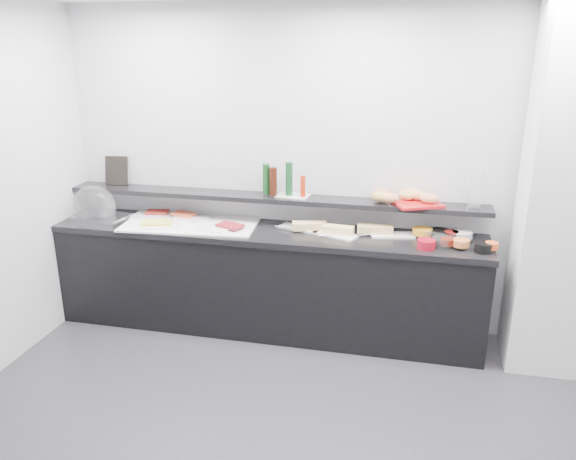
% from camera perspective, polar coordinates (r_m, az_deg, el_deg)
% --- Properties ---
extents(back_wall, '(5.00, 0.02, 2.70)m').
position_cam_1_polar(back_wall, '(4.70, 6.88, 5.74)').
color(back_wall, '#B7B9BE').
rests_on(back_wall, ground).
extents(column, '(0.50, 0.50, 2.70)m').
position_cam_1_polar(column, '(4.46, 25.89, 3.30)').
color(column, silver).
rests_on(column, ground).
extents(buffet_cabinet, '(3.60, 0.60, 0.85)m').
position_cam_1_polar(buffet_cabinet, '(4.84, -2.24, -5.34)').
color(buffet_cabinet, black).
rests_on(buffet_cabinet, ground).
extents(counter_top, '(3.62, 0.62, 0.05)m').
position_cam_1_polar(counter_top, '(4.67, -2.31, -0.29)').
color(counter_top, black).
rests_on(counter_top, buffet_cabinet).
extents(wall_shelf, '(3.60, 0.25, 0.04)m').
position_cam_1_polar(wall_shelf, '(4.76, -1.81, 3.28)').
color(wall_shelf, black).
rests_on(wall_shelf, back_wall).
extents(cloche_base, '(0.48, 0.36, 0.04)m').
position_cam_1_polar(cloche_base, '(5.19, -18.32, 1.22)').
color(cloche_base, silver).
rests_on(cloche_base, counter_top).
extents(cloche_dome, '(0.45, 0.33, 0.34)m').
position_cam_1_polar(cloche_dome, '(5.23, -19.05, 2.47)').
color(cloche_dome, white).
rests_on(cloche_dome, cloche_base).
extents(linen_runner, '(1.17, 0.63, 0.01)m').
position_cam_1_polar(linen_runner, '(4.85, -9.93, 0.55)').
color(linen_runner, white).
rests_on(linen_runner, counter_top).
extents(platter_meat_a, '(0.35, 0.24, 0.01)m').
position_cam_1_polar(platter_meat_a, '(5.12, -13.67, 1.44)').
color(platter_meat_a, silver).
rests_on(platter_meat_a, linen_runner).
extents(food_meat_a, '(0.21, 0.16, 0.02)m').
position_cam_1_polar(food_meat_a, '(5.15, -13.15, 1.79)').
color(food_meat_a, maroon).
rests_on(food_meat_a, platter_meat_a).
extents(platter_salmon, '(0.32, 0.27, 0.01)m').
position_cam_1_polar(platter_salmon, '(4.98, -9.84, 1.22)').
color(platter_salmon, silver).
rests_on(platter_salmon, linen_runner).
extents(food_salmon, '(0.23, 0.18, 0.02)m').
position_cam_1_polar(food_salmon, '(5.04, -10.54, 1.61)').
color(food_salmon, '#E04D2D').
rests_on(food_salmon, platter_salmon).
extents(platter_cheese, '(0.38, 0.31, 0.01)m').
position_cam_1_polar(platter_cheese, '(4.83, -12.86, 0.49)').
color(platter_cheese, white).
rests_on(platter_cheese, linen_runner).
extents(food_cheese, '(0.27, 0.21, 0.02)m').
position_cam_1_polar(food_cheese, '(4.85, -13.19, 0.74)').
color(food_cheese, '#D8D654').
rests_on(food_cheese, platter_cheese).
extents(platter_meat_b, '(0.30, 0.22, 0.01)m').
position_cam_1_polar(platter_meat_b, '(4.66, -7.53, 0.14)').
color(platter_meat_b, white).
rests_on(platter_meat_b, linen_runner).
extents(food_meat_b, '(0.24, 0.20, 0.02)m').
position_cam_1_polar(food_meat_b, '(4.66, -5.91, 0.45)').
color(food_meat_b, maroon).
rests_on(food_meat_b, platter_meat_b).
extents(sandwich_plate_left, '(0.39, 0.25, 0.01)m').
position_cam_1_polar(sandwich_plate_left, '(4.69, 1.29, 0.20)').
color(sandwich_plate_left, silver).
rests_on(sandwich_plate_left, counter_top).
extents(sandwich_food_left, '(0.30, 0.19, 0.06)m').
position_cam_1_polar(sandwich_food_left, '(4.63, 2.20, 0.45)').
color(sandwich_food_left, tan).
rests_on(sandwich_food_left, sandwich_plate_left).
extents(tongs_left, '(0.16, 0.04, 0.01)m').
position_cam_1_polar(tongs_left, '(4.67, -0.41, 0.27)').
color(tongs_left, silver).
rests_on(tongs_left, sandwich_plate_left).
extents(sandwich_plate_mid, '(0.39, 0.28, 0.01)m').
position_cam_1_polar(sandwich_plate_mid, '(4.54, 4.82, -0.46)').
color(sandwich_plate_mid, white).
rests_on(sandwich_plate_mid, counter_top).
extents(sandwich_food_mid, '(0.26, 0.12, 0.06)m').
position_cam_1_polar(sandwich_food_mid, '(4.54, 5.11, 0.03)').
color(sandwich_food_mid, '#E4C477').
rests_on(sandwich_food_mid, sandwich_plate_mid).
extents(tongs_mid, '(0.15, 0.06, 0.01)m').
position_cam_1_polar(tongs_mid, '(4.48, 4.07, -0.54)').
color(tongs_mid, silver).
rests_on(tongs_mid, sandwich_plate_mid).
extents(sandwich_plate_right, '(0.37, 0.22, 0.01)m').
position_cam_1_polar(sandwich_plate_right, '(4.59, 10.58, -0.52)').
color(sandwich_plate_right, white).
rests_on(sandwich_plate_right, counter_top).
extents(sandwich_food_right, '(0.29, 0.14, 0.06)m').
position_cam_1_polar(sandwich_food_right, '(4.60, 8.83, 0.11)').
color(sandwich_food_right, tan).
rests_on(sandwich_food_right, sandwich_plate_right).
extents(tongs_right, '(0.15, 0.07, 0.01)m').
position_cam_1_polar(tongs_right, '(4.52, 7.71, -0.51)').
color(tongs_right, silver).
rests_on(tongs_right, sandwich_plate_right).
extents(bowl_glass_fruit, '(0.25, 0.25, 0.07)m').
position_cam_1_polar(bowl_glass_fruit, '(4.59, 14.62, -0.43)').
color(bowl_glass_fruit, white).
rests_on(bowl_glass_fruit, counter_top).
extents(fill_glass_fruit, '(0.18, 0.18, 0.05)m').
position_cam_1_polar(fill_glass_fruit, '(4.60, 13.51, -0.14)').
color(fill_glass_fruit, orange).
rests_on(fill_glass_fruit, bowl_glass_fruit).
extents(bowl_black_jam, '(0.21, 0.21, 0.07)m').
position_cam_1_polar(bowl_black_jam, '(4.62, 15.22, -0.40)').
color(bowl_black_jam, black).
rests_on(bowl_black_jam, counter_top).
extents(fill_black_jam, '(0.15, 0.15, 0.05)m').
position_cam_1_polar(fill_black_jam, '(4.59, 16.27, -0.43)').
color(fill_black_jam, '#5B110D').
rests_on(fill_black_jam, bowl_black_jam).
extents(bowl_glass_cream, '(0.26, 0.26, 0.07)m').
position_cam_1_polar(bowl_glass_cream, '(4.61, 17.06, -0.59)').
color(bowl_glass_cream, white).
rests_on(bowl_glass_cream, counter_top).
extents(fill_glass_cream, '(0.20, 0.20, 0.05)m').
position_cam_1_polar(fill_glass_cream, '(4.61, 17.26, -0.44)').
color(fill_glass_cream, silver).
rests_on(fill_glass_cream, bowl_glass_cream).
extents(bowl_red_jam, '(0.18, 0.18, 0.07)m').
position_cam_1_polar(bowl_red_jam, '(4.36, 13.87, -1.40)').
color(bowl_red_jam, maroon).
rests_on(bowl_red_jam, counter_top).
extents(fill_red_jam, '(0.12, 0.12, 0.05)m').
position_cam_1_polar(fill_red_jam, '(4.41, 15.82, -1.16)').
color(fill_red_jam, '#5B180D').
rests_on(fill_red_jam, bowl_red_jam).
extents(bowl_glass_salmon, '(0.19, 0.19, 0.07)m').
position_cam_1_polar(bowl_glass_salmon, '(4.44, 15.43, -1.18)').
color(bowl_glass_salmon, white).
rests_on(bowl_glass_salmon, counter_top).
extents(fill_glass_salmon, '(0.14, 0.14, 0.05)m').
position_cam_1_polar(fill_glass_salmon, '(4.42, 17.16, -1.25)').
color(fill_glass_salmon, '#CB6B31').
rests_on(fill_glass_salmon, bowl_glass_salmon).
extents(bowl_black_fruit, '(0.16, 0.16, 0.07)m').
position_cam_1_polar(bowl_black_fruit, '(4.41, 19.20, -1.70)').
color(bowl_black_fruit, black).
rests_on(bowl_black_fruit, counter_top).
extents(fill_black_fruit, '(0.10, 0.10, 0.05)m').
position_cam_1_polar(fill_black_fruit, '(4.43, 19.98, -1.50)').
color(fill_black_fruit, '#E2521E').
rests_on(fill_black_fruit, bowl_black_fruit).
extents(framed_print, '(0.21, 0.09, 0.26)m').
position_cam_1_polar(framed_print, '(5.33, -17.03, 5.79)').
color(framed_print, black).
rests_on(framed_print, wall_shelf).
extents(print_art, '(0.20, 0.09, 0.22)m').
position_cam_1_polar(print_art, '(5.37, -16.94, 5.89)').
color(print_art, beige).
rests_on(print_art, framed_print).
extents(condiment_tray, '(0.29, 0.20, 0.01)m').
position_cam_1_polar(condiment_tray, '(4.72, 0.47, 3.50)').
color(condiment_tray, white).
rests_on(condiment_tray, wall_shelf).
extents(bottle_green_a, '(0.08, 0.08, 0.26)m').
position_cam_1_polar(bottle_green_a, '(4.73, -2.23, 5.20)').
color(bottle_green_a, '#113E17').
rests_on(bottle_green_a, condiment_tray).
extents(bottle_brown, '(0.08, 0.08, 0.24)m').
position_cam_1_polar(bottle_brown, '(4.68, -1.52, 4.96)').
color(bottle_brown, black).
rests_on(bottle_brown, condiment_tray).
extents(bottle_green_b, '(0.07, 0.07, 0.28)m').
position_cam_1_polar(bottle_green_b, '(4.68, 0.11, 5.21)').
color(bottle_green_b, '#103C1D').
rests_on(bottle_green_b, condiment_tray).
extents(bottle_hot, '(0.06, 0.06, 0.18)m').
position_cam_1_polar(bottle_hot, '(4.64, 1.52, 4.45)').
color(bottle_hot, '#B6240D').
rests_on(bottle_hot, condiment_tray).
extents(shaker_salt, '(0.03, 0.03, 0.07)m').
position_cam_1_polar(shaker_salt, '(4.66, 1.54, 3.82)').
color(shaker_salt, silver).
rests_on(shaker_salt, condiment_tray).
extents(shaker_pepper, '(0.03, 0.03, 0.07)m').
position_cam_1_polar(shaker_pepper, '(4.68, 1.70, 3.85)').
color(shaker_pepper, white).
rests_on(shaker_pepper, condiment_tray).
extents(bread_tray, '(0.43, 0.38, 0.02)m').
position_cam_1_polar(bread_tray, '(4.58, 13.05, 2.58)').
color(bread_tray, '#B01316').
rests_on(bread_tray, wall_shelf).
extents(bread_roll_nw, '(0.18, 0.14, 0.08)m').
position_cam_1_polar(bread_roll_nw, '(4.65, 9.53, 3.72)').
color(bread_roll_nw, '#B06D43').
rests_on(bread_roll_nw, bread_tray).
extents(bread_roll_n, '(0.18, 0.15, 0.08)m').
position_cam_1_polar(bread_roll_n, '(4.67, 12.33, 3.60)').
color(bread_roll_n, tan).
rests_on(bread_roll_n, bread_tray).
extents(bread_roll_ne, '(0.16, 0.13, 0.08)m').
position_cam_1_polar(bread_roll_ne, '(4.65, 12.99, 3.47)').
color(bread_roll_ne, tan).
rests_on(bread_roll_ne, bread_tray).
extents(bread_roll_sw, '(0.17, 0.13, 0.08)m').
position_cam_1_polar(bread_roll_sw, '(4.55, 9.39, 3.36)').
color(bread_roll_sw, '#AE8E42').
rests_on(bread_roll_sw, bread_tray).
extents(bread_roll_s, '(0.14, 0.09, 0.08)m').
position_cam_1_polar(bread_roll_s, '(4.52, 10.33, 3.23)').
color(bread_roll_s, '#D28350').
rests_on(bread_roll_s, bread_tray).
extents(bread_roll_se, '(0.16, 0.12, 0.08)m').
position_cam_1_polar(bread_roll_se, '(4.57, 14.20, 3.12)').
color(bread_roll_se, '#C67C4B').
rests_on(bread_roll_se, bread_tray).
extents(bread_roll_midw, '(0.16, 0.12, 0.08)m').
position_cam_1_polar(bread_roll_midw, '(4.63, 11.97, 3.49)').
color(bread_roll_midw, tan).
rests_on(bread_roll_midw, bread_tray).
extents(bread_roll_mide, '(0.13, 0.10, 0.08)m').
position_cam_1_polar(bread_roll_mide, '(4.59, 13.95, 3.21)').
color(bread_roll_mide, tan).
rests_on(bread_roll_mide, bread_tray).
extents(carafe, '(0.11, 0.11, 0.30)m').
position_cam_1_polar(carafe, '(4.56, 18.52, 3.86)').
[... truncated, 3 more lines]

